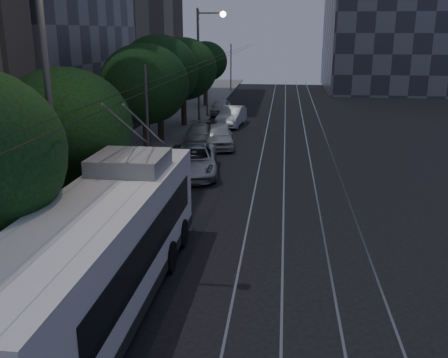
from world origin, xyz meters
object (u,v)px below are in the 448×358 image
at_px(trolleybus, 101,253).
at_px(car_white_d, 221,107).
at_px(pickup_silver, 193,160).
at_px(streetlamp_far, 203,57).
at_px(streetlamp_near, 60,63).
at_px(car_white_a, 219,136).
at_px(car_white_b, 199,134).
at_px(car_white_c, 232,116).

distance_m(trolleybus, car_white_d, 34.37).
distance_m(pickup_silver, streetlamp_far, 14.44).
bearing_deg(streetlamp_near, pickup_silver, 82.98).
xyz_separation_m(car_white_a, streetlamp_near, (-2.07, -18.98, 5.94)).
bearing_deg(car_white_a, pickup_silver, -103.84).
relative_size(pickup_silver, car_white_d, 1.39).
height_order(pickup_silver, car_white_b, pickup_silver).
distance_m(trolleybus, car_white_c, 28.81).
bearing_deg(car_white_b, car_white_c, 69.93).
xyz_separation_m(trolleybus, car_white_b, (-1.05, 22.03, -1.14)).
distance_m(car_white_b, streetlamp_near, 21.10).
height_order(trolleybus, pickup_silver, trolleybus).
bearing_deg(car_white_c, streetlamp_near, -87.86).
distance_m(pickup_silver, car_white_c, 14.76).
bearing_deg(car_white_a, car_white_b, 133.67).
distance_m(trolleybus, streetlamp_far, 27.87).
bearing_deg(trolleybus, pickup_silver, 90.61).
distance_m(trolleybus, pickup_silver, 14.08).
relative_size(pickup_silver, streetlamp_near, 0.50).
relative_size(car_white_a, streetlamp_near, 0.41).
bearing_deg(car_white_a, streetlamp_near, -105.29).
bearing_deg(trolleybus, car_white_a, 89.02).
relative_size(streetlamp_near, streetlamp_far, 1.22).
bearing_deg(streetlamp_near, car_white_d, 89.17).
distance_m(car_white_a, car_white_c, 7.97).
bearing_deg(streetlamp_near, trolleybus, -50.26).
bearing_deg(pickup_silver, streetlamp_far, 88.39).
bearing_deg(streetlamp_far, streetlamp_near, -89.94).
bearing_deg(pickup_silver, car_white_a, 77.15).
relative_size(pickup_silver, streetlamp_far, 0.61).
distance_m(car_white_a, streetlamp_near, 20.00).
distance_m(pickup_silver, streetlamp_near, 13.66).
xyz_separation_m(car_white_b, car_white_c, (1.60, 6.75, 0.16)).
bearing_deg(car_white_a, car_white_c, 80.93).
xyz_separation_m(pickup_silver, car_white_b, (-1.03, 7.99, -0.16)).
distance_m(car_white_d, streetlamp_near, 33.06).
height_order(car_white_a, car_white_d, car_white_a).
relative_size(car_white_a, car_white_d, 1.12).
height_order(car_white_c, streetlamp_near, streetlamp_near).
relative_size(pickup_silver, car_white_a, 1.24).
xyz_separation_m(trolleybus, streetlamp_far, (-1.55, 27.56, 3.85)).
xyz_separation_m(trolleybus, pickup_silver, (-0.02, 14.04, -0.98)).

